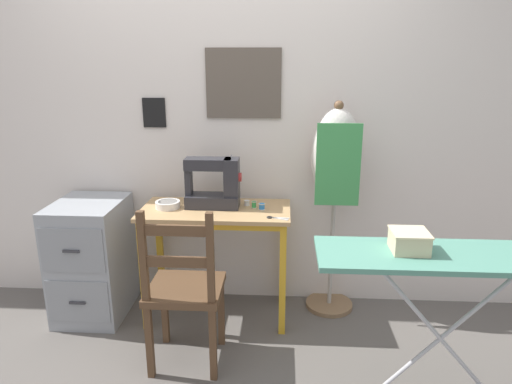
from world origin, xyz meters
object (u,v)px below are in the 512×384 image
(sewing_machine, at_px, (216,184))
(thread_spool_far_edge, at_px, (262,206))
(storage_box, at_px, (409,241))
(dress_form, at_px, (336,168))
(wooden_chair, at_px, (184,291))
(thread_spool_mid_table, at_px, (254,205))
(thread_spool_near_machine, at_px, (247,203))
(fabric_bowl, at_px, (168,204))
(filing_cabinet, at_px, (92,259))
(scissors, at_px, (274,218))
(ironing_board, at_px, (450,263))

(sewing_machine, xyz_separation_m, thread_spool_far_edge, (0.29, -0.03, -0.13))
(sewing_machine, relative_size, storage_box, 2.17)
(dress_form, bearing_deg, wooden_chair, -142.28)
(thread_spool_mid_table, height_order, wooden_chair, wooden_chair)
(sewing_machine, bearing_deg, thread_spool_near_machine, 11.78)
(storage_box, bearing_deg, thread_spool_near_machine, 132.48)
(thread_spool_mid_table, bearing_deg, fabric_bowl, -176.44)
(thread_spool_near_machine, height_order, thread_spool_mid_table, thread_spool_mid_table)
(thread_spool_mid_table, bearing_deg, sewing_machine, 178.89)
(fabric_bowl, xyz_separation_m, filing_cabinet, (-0.52, -0.01, -0.38))
(dress_form, height_order, storage_box, dress_form)
(thread_spool_mid_table, distance_m, thread_spool_far_edge, 0.06)
(sewing_machine, height_order, scissors, sewing_machine)
(scissors, relative_size, dress_form, 0.09)
(thread_spool_mid_table, bearing_deg, scissors, -55.02)
(sewing_machine, relative_size, thread_spool_mid_table, 8.37)
(thread_spool_mid_table, xyz_separation_m, storage_box, (0.74, -0.82, 0.11))
(scissors, xyz_separation_m, thread_spool_far_edge, (-0.08, 0.16, 0.02))
(filing_cabinet, bearing_deg, wooden_chair, -34.76)
(thread_spool_near_machine, distance_m, thread_spool_mid_table, 0.07)
(scissors, height_order, filing_cabinet, filing_cabinet)
(thread_spool_mid_table, bearing_deg, thread_spool_far_edge, -28.68)
(fabric_bowl, relative_size, thread_spool_near_machine, 4.02)
(wooden_chair, bearing_deg, thread_spool_near_machine, 63.66)
(thread_spool_mid_table, bearing_deg, storage_box, -47.82)
(sewing_machine, distance_m, thread_spool_far_edge, 0.32)
(sewing_machine, distance_m, scissors, 0.45)
(thread_spool_mid_table, xyz_separation_m, dress_form, (0.52, 0.12, 0.22))
(sewing_machine, relative_size, dress_form, 0.25)
(thread_spool_near_machine, relative_size, filing_cabinet, 0.05)
(ironing_board, bearing_deg, thread_spool_far_edge, 137.03)
(thread_spool_near_machine, height_order, filing_cabinet, thread_spool_near_machine)
(thread_spool_near_machine, relative_size, thread_spool_far_edge, 0.90)
(thread_spool_near_machine, xyz_separation_m, storage_box, (0.79, -0.87, 0.11))
(thread_spool_mid_table, bearing_deg, thread_spool_near_machine, 137.50)
(scissors, distance_m, thread_spool_far_edge, 0.18)
(filing_cabinet, height_order, storage_box, storage_box)
(thread_spool_far_edge, relative_size, wooden_chair, 0.05)
(thread_spool_far_edge, bearing_deg, storage_box, -48.86)
(sewing_machine, bearing_deg, scissors, -27.66)
(thread_spool_far_edge, bearing_deg, filing_cabinet, -179.18)
(storage_box, bearing_deg, wooden_chair, 165.85)
(thread_spool_mid_table, distance_m, storage_box, 1.11)
(thread_spool_far_edge, xyz_separation_m, filing_cabinet, (-1.12, -0.02, -0.38))
(sewing_machine, height_order, thread_spool_near_machine, sewing_machine)
(thread_spool_far_edge, relative_size, storage_box, 0.26)
(thread_spool_mid_table, xyz_separation_m, wooden_chair, (-0.34, -0.55, -0.32))
(thread_spool_far_edge, distance_m, storage_box, 1.06)
(scissors, bearing_deg, thread_spool_far_edge, 116.79)
(wooden_chair, bearing_deg, thread_spool_mid_table, 58.04)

